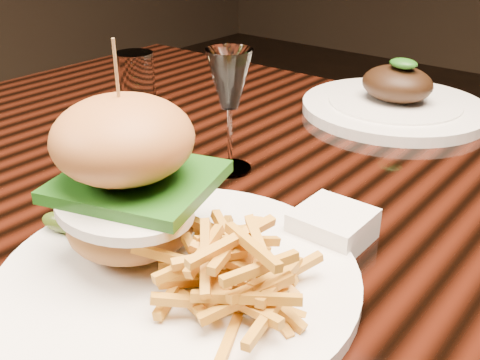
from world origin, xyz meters
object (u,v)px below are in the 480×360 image
Objects in this scene: far_dish at (395,103)px; dining_table at (341,256)px; burger_plate at (168,228)px; wine_glass at (229,84)px.

dining_table is at bearing -74.03° from far_dish.
dining_table is at bearing 71.40° from burger_plate.
far_dish is at bearing 78.20° from wine_glass.
burger_plate reaches higher than far_dish.
burger_plate reaches higher than dining_table.
wine_glass is (-0.17, -0.01, 0.20)m from dining_table.
wine_glass is (-0.11, 0.23, 0.06)m from burger_plate.
wine_glass is 0.52× the size of far_dish.
wine_glass is at bearing -175.22° from dining_table.
wine_glass is at bearing -101.80° from far_dish.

